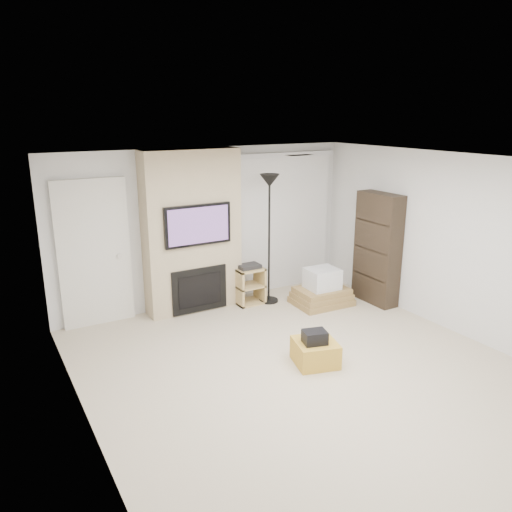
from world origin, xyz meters
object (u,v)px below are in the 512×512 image
floor_lamp (269,203)px  bookshelf (377,249)px  box_stack (322,291)px  av_stand (249,283)px  ottoman (315,352)px

floor_lamp → bookshelf: floor_lamp is taller
box_stack → bookshelf: 1.12m
floor_lamp → bookshelf: 1.90m
av_stand → bookshelf: size_ratio=0.37×
ottoman → box_stack: (1.29, 1.57, 0.08)m
floor_lamp → av_stand: 1.35m
av_stand → box_stack: 1.19m
ottoman → box_stack: size_ratio=0.54×
floor_lamp → box_stack: (0.68, -0.53, -1.42)m
ottoman → floor_lamp: size_ratio=0.24×
ottoman → av_stand: bearing=82.3°
ottoman → av_stand: (0.30, 2.20, 0.20)m
box_stack → bookshelf: bearing=-21.8°
ottoman → av_stand: av_stand is taller
bookshelf → av_stand: bearing=152.2°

